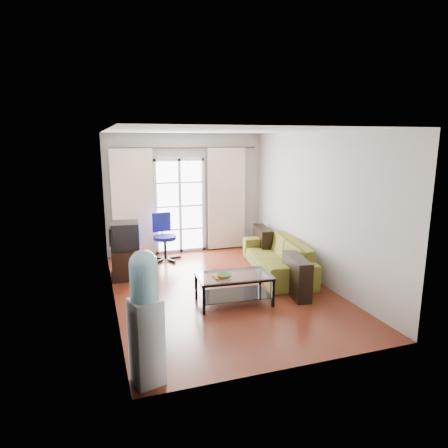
% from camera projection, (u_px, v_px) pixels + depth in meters
% --- Properties ---
extents(floor, '(5.20, 5.20, 0.00)m').
position_uv_depth(floor, '(221.00, 289.00, 6.98)').
color(floor, maroon).
rests_on(floor, ground).
extents(ceiling, '(5.20, 5.20, 0.00)m').
position_uv_depth(ceiling, '(221.00, 131.00, 6.42)').
color(ceiling, white).
rests_on(ceiling, wall_back).
extents(wall_back, '(3.60, 0.02, 2.70)m').
position_uv_depth(wall_back, '(186.00, 194.00, 9.11)').
color(wall_back, '#B6B3AD').
rests_on(wall_back, floor).
extents(wall_front, '(3.60, 0.02, 2.70)m').
position_uv_depth(wall_front, '(296.00, 255.00, 4.29)').
color(wall_front, '#B6B3AD').
rests_on(wall_front, floor).
extents(wall_left, '(0.02, 5.20, 2.70)m').
position_uv_depth(wall_left, '(110.00, 220.00, 6.14)').
color(wall_left, '#B6B3AD').
rests_on(wall_left, floor).
extents(wall_right, '(0.02, 5.20, 2.70)m').
position_uv_depth(wall_right, '(315.00, 207.00, 7.26)').
color(wall_right, '#B6B3AD').
rests_on(wall_right, floor).
extents(french_door, '(1.16, 0.06, 2.15)m').
position_uv_depth(french_door, '(180.00, 206.00, 9.07)').
color(french_door, white).
rests_on(french_door, wall_back).
extents(curtain_rod, '(3.30, 0.04, 0.04)m').
position_uv_depth(curtain_rod, '(186.00, 148.00, 8.81)').
color(curtain_rod, '#4C3F2D').
rests_on(curtain_rod, wall_back).
extents(curtain_left, '(0.90, 0.07, 2.35)m').
position_uv_depth(curtain_left, '(133.00, 203.00, 8.66)').
color(curtain_left, '#FBEBCA').
rests_on(curtain_left, curtain_rod).
extents(curtain_right, '(0.90, 0.07, 2.35)m').
position_uv_depth(curtain_right, '(227.00, 199.00, 9.33)').
color(curtain_right, '#FBEBCA').
rests_on(curtain_right, curtain_rod).
extents(radiator, '(0.64, 0.12, 0.64)m').
position_uv_depth(radiator, '(220.00, 235.00, 9.48)').
color(radiator, '#9B9B9D').
rests_on(radiator, floor).
extents(sofa, '(2.57, 1.63, 0.66)m').
position_uv_depth(sofa, '(277.00, 256.00, 7.77)').
color(sofa, brown).
rests_on(sofa, floor).
extents(coffee_table, '(1.20, 0.74, 0.47)m').
position_uv_depth(coffee_table, '(234.00, 285.00, 6.32)').
color(coffee_table, silver).
rests_on(coffee_table, floor).
extents(bowl, '(0.34, 0.34, 0.06)m').
position_uv_depth(bowl, '(224.00, 276.00, 6.16)').
color(bowl, green).
rests_on(bowl, coffee_table).
extents(book, '(0.26, 0.30, 0.02)m').
position_uv_depth(book, '(215.00, 278.00, 6.13)').
color(book, '#A41425').
rests_on(book, coffee_table).
extents(remote, '(0.18, 0.14, 0.02)m').
position_uv_depth(remote, '(221.00, 278.00, 6.12)').
color(remote, black).
rests_on(remote, coffee_table).
extents(tv_stand, '(0.54, 0.78, 0.56)m').
position_uv_depth(tv_stand, '(126.00, 262.00, 7.59)').
color(tv_stand, black).
rests_on(tv_stand, floor).
extents(crt_tv, '(0.58, 0.57, 0.49)m').
position_uv_depth(crt_tv, '(124.00, 235.00, 7.47)').
color(crt_tv, black).
rests_on(crt_tv, tv_stand).
extents(task_chair, '(0.76, 0.76, 1.01)m').
position_uv_depth(task_chair, '(165.00, 246.00, 8.62)').
color(task_chair, black).
rests_on(task_chair, floor).
extents(water_cooler, '(0.37, 0.37, 1.48)m').
position_uv_depth(water_cooler, '(145.00, 315.00, 4.15)').
color(water_cooler, silver).
rests_on(water_cooler, floor).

